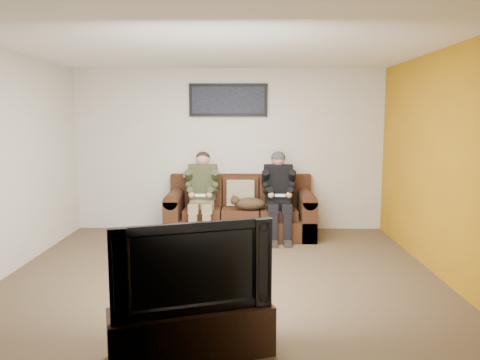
{
  "coord_description": "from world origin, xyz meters",
  "views": [
    {
      "loc": [
        0.27,
        -5.33,
        1.82
      ],
      "look_at": [
        0.19,
        1.2,
        0.95
      ],
      "focal_mm": 35.0,
      "sensor_mm": 36.0,
      "label": 1
    }
  ],
  "objects_px": {
    "person_right": "(279,190)",
    "tv_stand": "(191,332)",
    "sofa": "(241,213)",
    "framed_poster": "(228,100)",
    "person_left": "(202,190)",
    "television": "(190,264)",
    "cat": "(249,203)"
  },
  "relations": [
    {
      "from": "cat",
      "to": "framed_poster",
      "type": "xyz_separation_m",
      "value": [
        -0.32,
        0.67,
        1.55
      ]
    },
    {
      "from": "person_left",
      "to": "television",
      "type": "height_order",
      "value": "person_left"
    },
    {
      "from": "sofa",
      "to": "person_right",
      "type": "bearing_deg",
      "value": -17.98
    },
    {
      "from": "person_right",
      "to": "tv_stand",
      "type": "bearing_deg",
      "value": -104.22
    },
    {
      "from": "sofa",
      "to": "framed_poster",
      "type": "height_order",
      "value": "framed_poster"
    },
    {
      "from": "person_right",
      "to": "television",
      "type": "xyz_separation_m",
      "value": [
        -0.91,
        -3.59,
        -0.01
      ]
    },
    {
      "from": "television",
      "to": "person_left",
      "type": "bearing_deg",
      "value": 75.66
    },
    {
      "from": "tv_stand",
      "to": "television",
      "type": "xyz_separation_m",
      "value": [
        0.0,
        -0.0,
        0.54
      ]
    },
    {
      "from": "person_left",
      "to": "person_right",
      "type": "distance_m",
      "value": 1.16
    },
    {
      "from": "sofa",
      "to": "person_left",
      "type": "height_order",
      "value": "person_left"
    },
    {
      "from": "person_right",
      "to": "sofa",
      "type": "bearing_deg",
      "value": 162.02
    },
    {
      "from": "tv_stand",
      "to": "person_right",
      "type": "bearing_deg",
      "value": 57.52
    },
    {
      "from": "sofa",
      "to": "person_left",
      "type": "xyz_separation_m",
      "value": [
        -0.58,
        -0.19,
        0.39
      ]
    },
    {
      "from": "sofa",
      "to": "tv_stand",
      "type": "relative_size",
      "value": 1.81
    },
    {
      "from": "sofa",
      "to": "tv_stand",
      "type": "height_order",
      "value": "sofa"
    },
    {
      "from": "framed_poster",
      "to": "sofa",
      "type": "bearing_deg",
      "value": -62.6
    },
    {
      "from": "cat",
      "to": "framed_poster",
      "type": "relative_size",
      "value": 0.53
    },
    {
      "from": "person_left",
      "to": "cat",
      "type": "height_order",
      "value": "person_left"
    },
    {
      "from": "sofa",
      "to": "television",
      "type": "distance_m",
      "value": 3.81
    },
    {
      "from": "person_left",
      "to": "tv_stand",
      "type": "height_order",
      "value": "person_left"
    },
    {
      "from": "person_left",
      "to": "cat",
      "type": "bearing_deg",
      "value": -7.43
    },
    {
      "from": "sofa",
      "to": "person_left",
      "type": "bearing_deg",
      "value": -161.98
    },
    {
      "from": "sofa",
      "to": "cat",
      "type": "xyz_separation_m",
      "value": [
        0.12,
        -0.28,
        0.2
      ]
    },
    {
      "from": "television",
      "to": "sofa",
      "type": "bearing_deg",
      "value": 66.72
    },
    {
      "from": "person_right",
      "to": "framed_poster",
      "type": "height_order",
      "value": "framed_poster"
    },
    {
      "from": "cat",
      "to": "tv_stand",
      "type": "bearing_deg",
      "value": -97.41
    },
    {
      "from": "cat",
      "to": "television",
      "type": "bearing_deg",
      "value": -97.41
    },
    {
      "from": "person_right",
      "to": "tv_stand",
      "type": "relative_size",
      "value": 1.06
    },
    {
      "from": "tv_stand",
      "to": "person_left",
      "type": "bearing_deg",
      "value": 75.66
    },
    {
      "from": "cat",
      "to": "television",
      "type": "relative_size",
      "value": 0.55
    },
    {
      "from": "sofa",
      "to": "person_right",
      "type": "height_order",
      "value": "person_right"
    },
    {
      "from": "sofa",
      "to": "tv_stand",
      "type": "bearing_deg",
      "value": -95.02
    }
  ]
}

